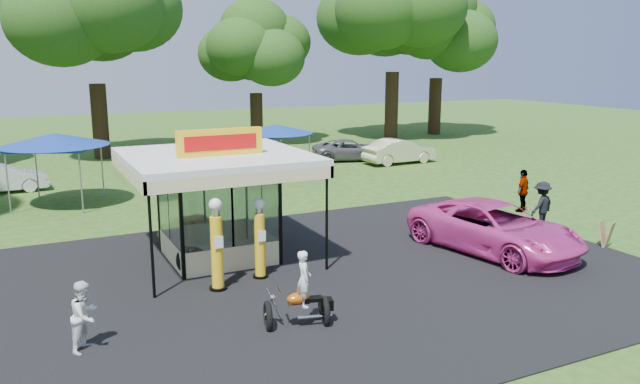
# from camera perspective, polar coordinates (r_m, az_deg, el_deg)

# --- Properties ---
(ground) EXTENTS (120.00, 120.00, 0.00)m
(ground) POSITION_cam_1_polar(r_m,az_deg,el_deg) (16.57, 2.75, -9.99)
(ground) COLOR #284C17
(ground) RESTS_ON ground
(asphalt_apron) EXTENTS (20.00, 14.00, 0.04)m
(asphalt_apron) POSITION_cam_1_polar(r_m,az_deg,el_deg) (18.22, -0.31, -7.81)
(asphalt_apron) COLOR black
(asphalt_apron) RESTS_ON ground
(gas_station_kiosk) EXTENTS (5.40, 5.40, 4.18)m
(gas_station_kiosk) POSITION_cam_1_polar(r_m,az_deg,el_deg) (19.71, -9.38, -1.07)
(gas_station_kiosk) COLOR white
(gas_station_kiosk) RESTS_ON ground
(gas_pump_left) EXTENTS (0.48, 0.48, 2.60)m
(gas_pump_left) POSITION_cam_1_polar(r_m,az_deg,el_deg) (17.13, -9.41, -4.98)
(gas_pump_left) COLOR black
(gas_pump_left) RESTS_ON ground
(gas_pump_right) EXTENTS (0.44, 0.44, 2.38)m
(gas_pump_right) POSITION_cam_1_polar(r_m,az_deg,el_deg) (17.93, -5.52, -4.42)
(gas_pump_right) COLOR black
(gas_pump_right) RESTS_ON ground
(motorcycle) EXTENTS (1.71, 1.10, 1.94)m
(motorcycle) POSITION_cam_1_polar(r_m,az_deg,el_deg) (14.90, -1.70, -9.49)
(motorcycle) COLOR black
(motorcycle) RESTS_ON ground
(spare_tires) EXTENTS (1.07, 0.87, 0.86)m
(spare_tires) POSITION_cam_1_polar(r_m,az_deg,el_deg) (18.79, -11.70, -6.15)
(spare_tires) COLOR black
(spare_tires) RESTS_ON ground
(a_frame_sign) EXTENTS (0.54, 0.62, 0.89)m
(a_frame_sign) POSITION_cam_1_polar(r_m,az_deg,el_deg) (23.03, 24.70, -3.53)
(a_frame_sign) COLOR #593819
(a_frame_sign) RESTS_ON ground
(kiosk_car) EXTENTS (2.82, 1.13, 0.96)m
(kiosk_car) POSITION_cam_1_polar(r_m,az_deg,el_deg) (22.09, -10.93, -3.17)
(kiosk_car) COLOR yellow
(kiosk_car) RESTS_ON ground
(pink_sedan) EXTENTS (3.76, 6.28, 1.63)m
(pink_sedan) POSITION_cam_1_polar(r_m,az_deg,el_deg) (21.10, 15.69, -3.19)
(pink_sedan) COLOR #E03D9B
(pink_sedan) RESTS_ON ground
(spectator_west) EXTENTS (0.95, 0.97, 1.58)m
(spectator_west) POSITION_cam_1_polar(r_m,az_deg,el_deg) (14.66, -20.69, -10.54)
(spectator_west) COLOR white
(spectator_west) RESTS_ON ground
(spectator_east_a) EXTENTS (1.28, 0.92, 1.78)m
(spectator_east_a) POSITION_cam_1_polar(r_m,az_deg,el_deg) (24.51, 19.61, -1.15)
(spectator_east_a) COLOR black
(spectator_east_a) RESTS_ON ground
(spectator_east_b) EXTENTS (1.13, 0.85, 1.78)m
(spectator_east_b) POSITION_cam_1_polar(r_m,az_deg,el_deg) (26.92, 18.07, 0.11)
(spectator_east_b) COLOR gray
(spectator_east_b) RESTS_ON ground
(bg_car_a) EXTENTS (4.13, 1.64, 1.34)m
(bg_car_a) POSITION_cam_1_polar(r_m,az_deg,el_deg) (32.89, -27.14, 1.10)
(bg_car_a) COLOR white
(bg_car_a) RESTS_ON ground
(bg_car_b) EXTENTS (5.02, 2.76, 1.38)m
(bg_car_b) POSITION_cam_1_polar(r_m,az_deg,el_deg) (35.43, -13.43, 2.87)
(bg_car_b) COLOR #9B0B0D
(bg_car_b) RESTS_ON ground
(bg_car_c) EXTENTS (4.69, 1.93, 1.59)m
(bg_car_c) POSITION_cam_1_polar(r_m,az_deg,el_deg) (33.34, -7.79, 2.70)
(bg_car_c) COLOR #B0AFB4
(bg_car_c) RESTS_ON ground
(bg_car_d) EXTENTS (5.05, 3.37, 1.29)m
(bg_car_d) POSITION_cam_1_polar(r_m,az_deg,el_deg) (38.57, 2.78, 3.86)
(bg_car_d) COLOR #575659
(bg_car_d) RESTS_ON ground
(bg_car_e) EXTENTS (4.56, 1.78, 1.48)m
(bg_car_e) POSITION_cam_1_polar(r_m,az_deg,el_deg) (37.69, 7.28, 3.73)
(bg_car_e) COLOR beige
(bg_car_e) RESTS_ON ground
(tent_west) EXTENTS (4.48, 4.48, 3.13)m
(tent_west) POSITION_cam_1_polar(r_m,az_deg,el_deg) (28.64, -23.11, 4.38)
(tent_west) COLOR gray
(tent_west) RESTS_ON ground
(tent_east) EXTENTS (3.95, 3.95, 2.76)m
(tent_east) POSITION_cam_1_polar(r_m,az_deg,el_deg) (33.26, -4.08, 5.73)
(tent_east) COLOR gray
(tent_east) RESTS_ON ground
(oak_far_c) EXTENTS (11.14, 11.14, 13.13)m
(oak_far_c) POSITION_cam_1_polar(r_m,az_deg,el_deg) (41.38, -20.08, 14.40)
(oak_far_c) COLOR black
(oak_far_c) RESTS_ON ground
(oak_far_d) EXTENTS (8.55, 8.55, 10.18)m
(oak_far_d) POSITION_cam_1_polar(r_m,az_deg,el_deg) (46.15, -5.95, 12.48)
(oak_far_d) COLOR black
(oak_far_d) RESTS_ON ground
(oak_far_e) EXTENTS (11.98, 11.98, 14.26)m
(oak_far_e) POSITION_cam_1_polar(r_m,az_deg,el_deg) (48.99, 6.75, 15.50)
(oak_far_e) COLOR black
(oak_far_e) RESTS_ON ground
(oak_far_f) EXTENTS (10.29, 10.29, 12.40)m
(oak_far_f) POSITION_cam_1_polar(r_m,az_deg,el_deg) (52.48, 10.70, 13.91)
(oak_far_f) COLOR black
(oak_far_f) RESTS_ON ground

